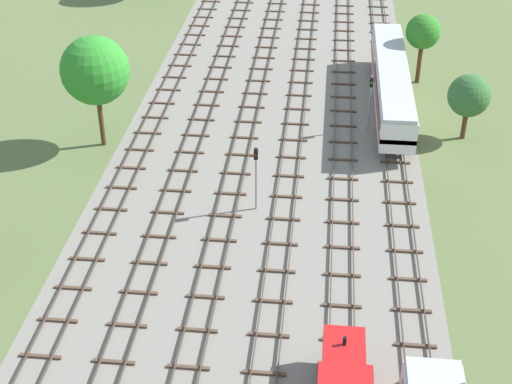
% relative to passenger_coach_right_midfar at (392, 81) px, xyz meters
% --- Properties ---
extents(ground_plane, '(480.00, 480.00, 0.00)m').
position_rel_passenger_coach_right_midfar_xyz_m(ground_plane, '(-10.51, -15.96, -2.61)').
color(ground_plane, '#5B6B3D').
extents(ballast_bed, '(25.02, 176.00, 0.01)m').
position_rel_passenger_coach_right_midfar_xyz_m(ballast_bed, '(-10.51, -15.96, -2.61)').
color(ballast_bed, gray).
rests_on(ballast_bed, ground).
extents(track_far_left, '(2.40, 126.00, 0.29)m').
position_rel_passenger_coach_right_midfar_xyz_m(track_far_left, '(-21.02, -14.96, -2.48)').
color(track_far_left, '#47382D').
rests_on(track_far_left, ground).
extents(track_left, '(2.40, 126.00, 0.29)m').
position_rel_passenger_coach_right_midfar_xyz_m(track_left, '(-16.81, -14.96, -2.48)').
color(track_left, '#47382D').
rests_on(track_left, ground).
extents(track_centre_left, '(2.40, 126.00, 0.29)m').
position_rel_passenger_coach_right_midfar_xyz_m(track_centre_left, '(-12.61, -14.96, -2.48)').
color(track_centre_left, '#47382D').
rests_on(track_centre_left, ground).
extents(track_centre, '(2.40, 126.00, 0.29)m').
position_rel_passenger_coach_right_midfar_xyz_m(track_centre, '(-8.41, -14.96, -2.48)').
color(track_centre, '#47382D').
rests_on(track_centre, ground).
extents(track_centre_right, '(2.40, 126.00, 0.29)m').
position_rel_passenger_coach_right_midfar_xyz_m(track_centre_right, '(-4.20, -14.96, -2.48)').
color(track_centre_right, '#47382D').
rests_on(track_centre_right, ground).
extents(track_right, '(2.40, 126.00, 0.29)m').
position_rel_passenger_coach_right_midfar_xyz_m(track_right, '(-0.00, -14.96, -2.48)').
color(track_right, '#47382D').
rests_on(track_right, ground).
extents(passenger_coach_right_midfar, '(2.96, 22.00, 3.80)m').
position_rel_passenger_coach_right_midfar_xyz_m(passenger_coach_right_midfar, '(0.00, 0.00, 0.00)').
color(passenger_coach_right_midfar, white).
rests_on(passenger_coach_right_midfar, ground).
extents(signal_post_nearest, '(0.28, 0.47, 5.06)m').
position_rel_passenger_coach_right_midfar_xyz_m(signal_post_nearest, '(-2.10, -4.87, 0.62)').
color(signal_post_nearest, gray).
rests_on(signal_post_nearest, ground).
extents(signal_post_near, '(0.28, 0.47, 5.18)m').
position_rel_passenger_coach_right_midfar_xyz_m(signal_post_near, '(-10.51, -18.27, 0.69)').
color(signal_post_near, gray).
rests_on(signal_post_near, ground).
extents(lineside_tree_0, '(3.32, 3.32, 6.87)m').
position_rel_passenger_coach_right_midfar_xyz_m(lineside_tree_0, '(3.03, 5.93, 2.53)').
color(lineside_tree_0, '#4C331E').
rests_on(lineside_tree_0, ground).
extents(lineside_tree_1, '(5.55, 5.55, 9.47)m').
position_rel_passenger_coach_right_midfar_xyz_m(lineside_tree_1, '(-24.27, -9.74, 4.06)').
color(lineside_tree_1, '#4C331E').
rests_on(lineside_tree_1, ground).
extents(lineside_tree_4, '(3.56, 3.56, 5.75)m').
position_rel_passenger_coach_right_midfar_xyz_m(lineside_tree_4, '(5.95, -5.51, 1.33)').
color(lineside_tree_4, '#4C331E').
rests_on(lineside_tree_4, ground).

